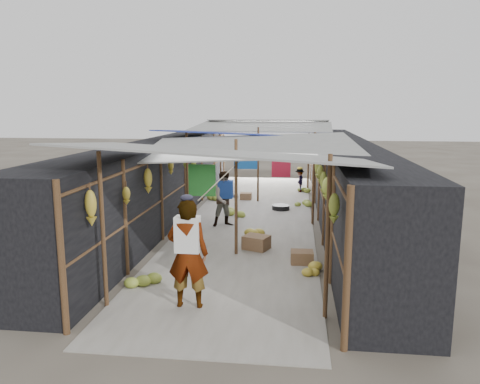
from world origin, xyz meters
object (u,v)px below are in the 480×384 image
at_px(crate_near, 256,243).
at_px(black_basin, 281,208).
at_px(vendor_seated, 300,181).
at_px(vendor_elderly, 188,254).
at_px(shopper_blue, 226,199).

distance_m(crate_near, black_basin, 4.33).
distance_m(crate_near, vendor_seated, 7.64).
relative_size(black_basin, vendor_elderly, 0.31).
bearing_deg(shopper_blue, vendor_seated, 44.44).
bearing_deg(black_basin, vendor_seated, 79.29).
distance_m(black_basin, vendor_seated, 3.33).
height_order(crate_near, shopper_blue, shopper_blue).
xyz_separation_m(crate_near, vendor_seated, (1.04, 7.56, 0.30)).
bearing_deg(vendor_seated, black_basin, -17.15).
distance_m(crate_near, vendor_elderly, 3.48).
distance_m(black_basin, vendor_elderly, 7.75).
distance_m(vendor_elderly, vendor_seated, 11.02).
relative_size(crate_near, shopper_blue, 0.36).
bearing_deg(vendor_elderly, shopper_blue, -91.10).
bearing_deg(crate_near, vendor_seated, 104.02).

